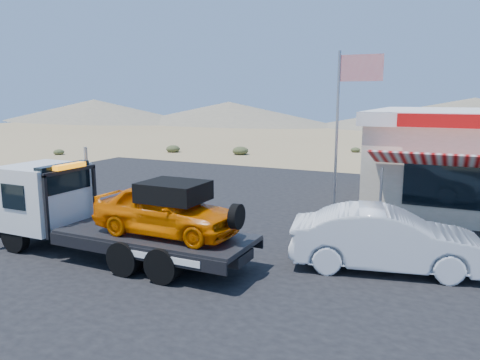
{
  "coord_description": "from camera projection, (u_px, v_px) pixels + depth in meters",
  "views": [
    {
      "loc": [
        8.72,
        -12.03,
        4.5
      ],
      "look_at": [
        1.65,
        2.89,
        1.5
      ],
      "focal_mm": 35.0,
      "sensor_mm": 36.0,
      "label": 1
    }
  ],
  "objects": [
    {
      "name": "ground",
      "position": [
        156.0,
        236.0,
        15.18
      ],
      "size": [
        120.0,
        120.0,
        0.0
      ],
      "primitive_type": "plane",
      "color": "#8F7951",
      "rests_on": "ground"
    },
    {
      "name": "asphalt_lot",
      "position": [
        250.0,
        220.0,
        17.0
      ],
      "size": [
        32.0,
        24.0,
        0.02
      ],
      "primitive_type": "cube",
      "color": "black",
      "rests_on": "ground"
    },
    {
      "name": "tow_truck",
      "position": [
        112.0,
        210.0,
        12.91
      ],
      "size": [
        7.65,
        2.27,
        2.56
      ],
      "color": "black",
      "rests_on": "asphalt_lot"
    },
    {
      "name": "white_sedan",
      "position": [
        387.0,
        239.0,
        12.1
      ],
      "size": [
        5.16,
        2.74,
        1.62
      ],
      "primitive_type": "imported",
      "rotation": [
        0.0,
        0.0,
        1.79
      ],
      "color": "silver",
      "rests_on": "asphalt_lot"
    },
    {
      "name": "flagpole",
      "position": [
        344.0,
        116.0,
        16.43
      ],
      "size": [
        1.55,
        0.1,
        6.0
      ],
      "color": "#99999E",
      "rests_on": "asphalt_lot"
    },
    {
      "name": "desert_scrub",
      "position": [
        67.0,
        163.0,
        29.3
      ],
      "size": [
        22.21,
        35.51,
        0.66
      ],
      "color": "#343A1F",
      "rests_on": "ground"
    },
    {
      "name": "distant_hills",
      "position": [
        323.0,
        114.0,
        67.99
      ],
      "size": [
        126.0,
        48.0,
        4.2
      ],
      "color": "#726B59",
      "rests_on": "ground"
    }
  ]
}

